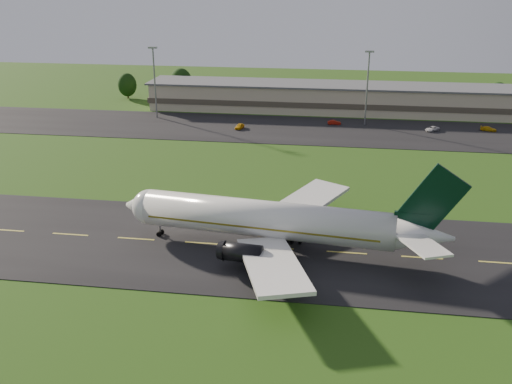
# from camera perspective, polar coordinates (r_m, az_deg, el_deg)

# --- Properties ---
(ground) EXTENTS (360.00, 360.00, 0.00)m
(ground) POSITION_cam_1_polar(r_m,az_deg,el_deg) (87.14, 9.07, -6.06)
(ground) COLOR #234110
(ground) RESTS_ON ground
(taxiway) EXTENTS (220.00, 30.00, 0.10)m
(taxiway) POSITION_cam_1_polar(r_m,az_deg,el_deg) (87.11, 9.07, -6.03)
(taxiway) COLOR black
(taxiway) RESTS_ON ground
(apron) EXTENTS (260.00, 30.00, 0.10)m
(apron) POSITION_cam_1_polar(r_m,az_deg,el_deg) (154.87, 9.03, 6.00)
(apron) COLOR black
(apron) RESTS_ON ground
(airliner) EXTENTS (51.22, 41.92, 15.57)m
(airliner) POSITION_cam_1_polar(r_m,az_deg,el_deg) (85.51, 1.61, -2.87)
(airliner) COLOR white
(airliner) RESTS_ON ground
(terminal) EXTENTS (145.00, 16.00, 8.40)m
(terminal) POSITION_cam_1_polar(r_m,az_deg,el_deg) (177.76, 11.19, 9.08)
(terminal) COLOR #BDA890
(terminal) RESTS_ON ground
(light_mast_west) EXTENTS (2.40, 1.20, 20.35)m
(light_mast_west) POSITION_cam_1_polar(r_m,az_deg,el_deg) (168.50, -10.14, 11.54)
(light_mast_west) COLOR gray
(light_mast_west) RESTS_ON ground
(light_mast_centre) EXTENTS (2.40, 1.20, 20.35)m
(light_mast_centre) POSITION_cam_1_polar(r_m,az_deg,el_deg) (160.21, 11.11, 11.01)
(light_mast_centre) COLOR gray
(light_mast_centre) RESTS_ON ground
(tree_line) EXTENTS (193.78, 8.89, 10.56)m
(tree_line) POSITION_cam_1_polar(r_m,az_deg,el_deg) (191.97, 21.30, 9.29)
(tree_line) COLOR black
(tree_line) RESTS_ON ground
(service_vehicle_a) EXTENTS (2.40, 4.19, 1.34)m
(service_vehicle_a) POSITION_cam_1_polar(r_m,az_deg,el_deg) (155.52, -1.65, 6.59)
(service_vehicle_a) COLOR #E8AA0D
(service_vehicle_a) RESTS_ON apron
(service_vehicle_b) EXTENTS (3.74, 1.48, 1.21)m
(service_vehicle_b) POSITION_cam_1_polar(r_m,az_deg,el_deg) (161.43, 7.84, 6.91)
(service_vehicle_b) COLOR maroon
(service_vehicle_b) RESTS_ON apron
(service_vehicle_c) EXTENTS (4.39, 4.51, 1.20)m
(service_vehicle_c) POSITION_cam_1_polar(r_m,az_deg,el_deg) (160.24, 17.21, 6.06)
(service_vehicle_c) COLOR silver
(service_vehicle_c) RESTS_ON apron
(service_vehicle_d) EXTENTS (4.45, 2.84, 1.20)m
(service_vehicle_d) POSITION_cam_1_polar(r_m,az_deg,el_deg) (165.27, 22.22, 5.87)
(service_vehicle_d) COLOR #CE9C0C
(service_vehicle_d) RESTS_ON apron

